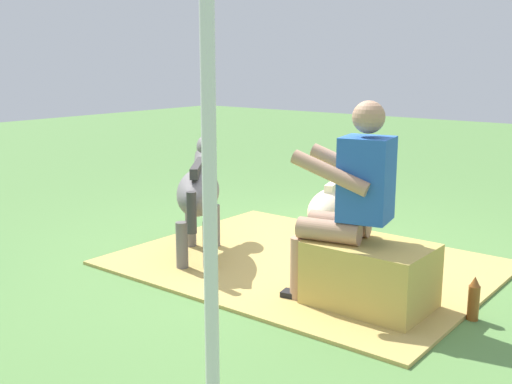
% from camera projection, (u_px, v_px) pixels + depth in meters
% --- Properties ---
extents(ground_plane, '(24.00, 24.00, 0.00)m').
position_uv_depth(ground_plane, '(289.00, 259.00, 4.96)').
color(ground_plane, '#568442').
extents(hay_patch, '(2.70, 2.11, 0.02)m').
position_uv_depth(hay_patch, '(305.00, 263.00, 4.82)').
color(hay_patch, tan).
rests_on(hay_patch, ground).
extents(hay_bale, '(0.74, 0.52, 0.43)m').
position_uv_depth(hay_bale, '(370.00, 276.00, 3.93)').
color(hay_bale, tan).
rests_on(hay_bale, ground).
extents(person_seated, '(0.71, 0.50, 1.31)m').
position_uv_depth(person_seated, '(348.00, 196.00, 3.91)').
color(person_seated, tan).
rests_on(person_seated, ground).
extents(pony_standing, '(0.96, 1.14, 0.90)m').
position_uv_depth(pony_standing, '(200.00, 190.00, 4.94)').
color(pony_standing, slate).
rests_on(pony_standing, ground).
extents(pony_lying, '(0.66, 1.35, 0.42)m').
position_uv_depth(pony_lying, '(334.00, 205.00, 5.97)').
color(pony_lying, beige).
rests_on(pony_lying, ground).
extents(soda_bottle, '(0.07, 0.07, 0.28)m').
position_uv_depth(soda_bottle, '(474.00, 299.00, 3.78)').
color(soda_bottle, brown).
rests_on(soda_bottle, ground).
extents(tent_pole_left, '(0.06, 0.06, 2.42)m').
position_uv_depth(tent_pole_left, '(209.00, 149.00, 2.45)').
color(tent_pole_left, silver).
rests_on(tent_pole_left, ground).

